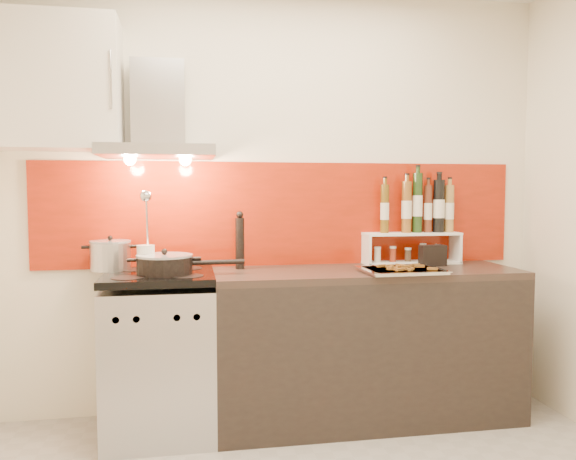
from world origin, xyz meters
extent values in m
cube|color=silver|center=(0.00, 1.40, 1.30)|extent=(3.40, 0.02, 2.60)
cube|color=maroon|center=(0.05, 1.39, 1.22)|extent=(3.00, 0.02, 0.64)
cube|color=#B7B7BA|center=(-0.70, 1.10, 0.42)|extent=(0.60, 0.60, 0.84)
cube|color=black|center=(-0.70, 0.81, 0.33)|extent=(0.50, 0.02, 0.40)
cube|color=#B7B7BA|center=(-0.70, 0.81, 0.72)|extent=(0.56, 0.02, 0.12)
cube|color=#FF190C|center=(-0.70, 0.81, 0.72)|extent=(0.10, 0.01, 0.04)
cube|color=black|center=(-0.70, 1.10, 0.89)|extent=(0.60, 0.60, 0.04)
cube|color=black|center=(0.50, 1.10, 0.43)|extent=(1.80, 0.60, 0.86)
cube|color=black|center=(0.50, 1.10, 0.88)|extent=(1.80, 0.60, 0.04)
cube|color=#B7B7BA|center=(-0.70, 1.15, 1.58)|extent=(0.62, 0.50, 0.06)
cube|color=#B7B7BA|center=(-0.70, 1.30, 1.86)|extent=(0.30, 0.18, 0.50)
sphere|color=#FFD18C|center=(-0.85, 1.15, 1.54)|extent=(0.07, 0.07, 0.07)
sphere|color=#FFD18C|center=(-0.55, 1.15, 1.54)|extent=(0.07, 0.07, 0.07)
cube|color=silver|center=(-1.25, 1.22, 1.95)|extent=(0.70, 0.35, 0.72)
cylinder|color=#B7B7BA|center=(-0.98, 1.26, 0.99)|extent=(0.23, 0.23, 0.16)
cylinder|color=#99999E|center=(-0.98, 1.26, 1.07)|extent=(0.23, 0.23, 0.01)
sphere|color=black|center=(-0.98, 1.26, 1.09)|extent=(0.03, 0.03, 0.03)
cylinder|color=black|center=(-0.67, 1.05, 0.96)|extent=(0.30, 0.30, 0.09)
cylinder|color=#99999E|center=(-0.67, 1.05, 1.01)|extent=(0.31, 0.31, 0.01)
sphere|color=black|center=(-0.67, 1.05, 1.03)|extent=(0.03, 0.03, 0.03)
cylinder|color=black|center=(-0.37, 1.06, 0.97)|extent=(0.29, 0.04, 0.03)
cylinder|color=silver|center=(-0.77, 1.12, 0.98)|extent=(0.10, 0.10, 0.16)
cylinder|color=silver|center=(-0.76, 1.12, 1.19)|extent=(0.01, 0.08, 0.30)
sphere|color=silver|center=(-0.76, 1.05, 1.34)|extent=(0.07, 0.07, 0.07)
cylinder|color=black|center=(-0.24, 1.25, 1.05)|extent=(0.05, 0.05, 0.30)
sphere|color=black|center=(-0.24, 1.25, 1.22)|extent=(0.04, 0.04, 0.04)
cube|color=white|center=(0.86, 1.30, 0.91)|extent=(0.62, 0.17, 0.01)
cube|color=white|center=(0.56, 1.30, 1.00)|extent=(0.01, 0.17, 0.18)
cube|color=white|center=(1.16, 1.30, 1.00)|extent=(0.02, 0.17, 0.18)
cube|color=white|center=(0.86, 1.30, 1.09)|extent=(0.62, 0.17, 0.02)
cylinder|color=#5A400F|center=(0.68, 1.30, 1.25)|extent=(0.05, 0.05, 0.30)
cylinder|color=brown|center=(0.83, 1.30, 1.26)|extent=(0.06, 0.06, 0.32)
cylinder|color=#1C3212|center=(0.90, 1.30, 1.29)|extent=(0.06, 0.06, 0.38)
cylinder|color=#502415|center=(0.97, 1.30, 1.25)|extent=(0.05, 0.05, 0.30)
cylinder|color=black|center=(1.04, 1.30, 1.27)|extent=(0.07, 0.07, 0.34)
cylinder|color=olive|center=(1.11, 1.30, 1.25)|extent=(0.06, 0.06, 0.30)
cylinder|color=beige|center=(0.64, 1.30, 0.96)|extent=(0.04, 0.04, 0.08)
cylinder|color=maroon|center=(0.74, 1.30, 0.96)|extent=(0.04, 0.04, 0.09)
cylinder|color=#493624|center=(0.84, 1.30, 0.95)|extent=(0.04, 0.04, 0.07)
cylinder|color=silver|center=(0.94, 1.30, 0.96)|extent=(0.04, 0.04, 0.10)
cylinder|color=brown|center=(1.04, 1.30, 0.96)|extent=(0.04, 0.04, 0.09)
cube|color=black|center=(0.95, 1.18, 0.96)|extent=(0.16, 0.08, 0.14)
cube|color=silver|center=(0.65, 0.94, 0.91)|extent=(0.44, 0.34, 0.01)
cube|color=silver|center=(0.65, 0.94, 0.92)|extent=(0.46, 0.36, 0.01)
cube|color=red|center=(0.65, 0.94, 0.92)|extent=(0.40, 0.30, 0.01)
cube|color=brown|center=(0.80, 0.85, 0.93)|extent=(0.06, 0.04, 0.01)
cube|color=brown|center=(0.68, 0.88, 0.93)|extent=(0.06, 0.02, 0.01)
cube|color=brown|center=(0.69, 0.97, 0.93)|extent=(0.06, 0.02, 0.01)
cube|color=brown|center=(0.56, 1.02, 0.93)|extent=(0.06, 0.04, 0.01)
cube|color=brown|center=(0.68, 1.02, 0.93)|extent=(0.04, 0.06, 0.01)
cube|color=brown|center=(0.59, 0.90, 0.93)|extent=(0.06, 0.02, 0.01)
cube|color=brown|center=(0.58, 0.91, 0.93)|extent=(0.06, 0.03, 0.01)
cube|color=brown|center=(0.59, 0.95, 0.93)|extent=(0.05, 0.05, 0.01)
cube|color=brown|center=(0.59, 0.90, 0.93)|extent=(0.03, 0.06, 0.01)
cube|color=brown|center=(0.67, 0.98, 0.93)|extent=(0.06, 0.04, 0.01)
cube|color=brown|center=(0.77, 1.02, 0.93)|extent=(0.06, 0.03, 0.01)
cube|color=brown|center=(0.61, 0.85, 0.93)|extent=(0.06, 0.04, 0.01)
cube|color=brown|center=(0.67, 0.87, 0.93)|extent=(0.04, 0.06, 0.01)
cube|color=brown|center=(0.67, 0.86, 0.93)|extent=(0.04, 0.06, 0.01)
cube|color=brown|center=(0.77, 0.97, 0.93)|extent=(0.06, 0.02, 0.01)
cube|color=brown|center=(0.61, 1.01, 0.93)|extent=(0.06, 0.04, 0.01)
camera|label=1|loc=(-0.53, -2.06, 1.36)|focal=35.00mm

